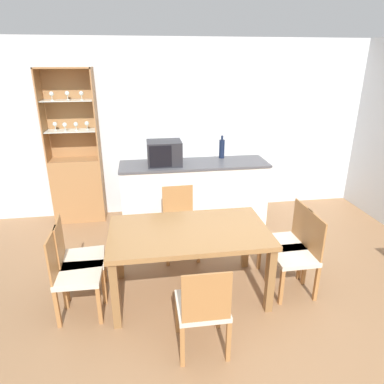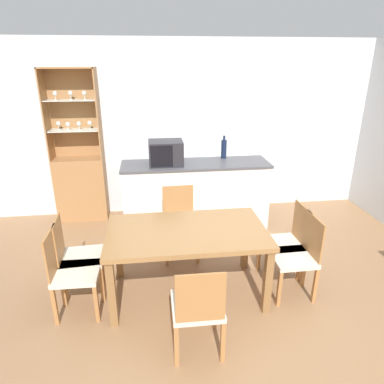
{
  "view_description": "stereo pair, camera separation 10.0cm",
  "coord_description": "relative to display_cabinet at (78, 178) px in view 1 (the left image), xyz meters",
  "views": [
    {
      "loc": [
        -0.9,
        -2.46,
        2.25
      ],
      "look_at": [
        -0.34,
        1.19,
        0.82
      ],
      "focal_mm": 32.0,
      "sensor_mm": 36.0,
      "label": 1
    },
    {
      "loc": [
        -0.8,
        -2.47,
        2.25
      ],
      "look_at": [
        -0.34,
        1.19,
        0.82
      ],
      "focal_mm": 32.0,
      "sensor_mm": 36.0,
      "label": 2
    }
  ],
  "objects": [
    {
      "name": "wine_bottle",
      "position": [
        2.06,
        -0.32,
        0.44
      ],
      "size": [
        0.08,
        0.08,
        0.32
      ],
      "color": "#141E38",
      "rests_on": "kitchen_counter"
    },
    {
      "name": "microwave",
      "position": [
        1.24,
        -0.53,
        0.46
      ],
      "size": [
        0.44,
        0.35,
        0.32
      ],
      "color": "#232328",
      "rests_on": "kitchen_counter"
    },
    {
      "name": "dining_chair_side_left_far",
      "position": [
        0.27,
        -1.87,
        -0.22
      ],
      "size": [
        0.43,
        0.43,
        0.84
      ],
      "rotation": [
        0.0,
        0.0,
        -1.5
      ],
      "color": "beige",
      "rests_on": "ground_plane"
    },
    {
      "name": "wall_back",
      "position": [
        1.83,
        0.18,
        0.63
      ],
      "size": [
        6.8,
        0.06,
        2.55
      ],
      "color": "silver",
      "rests_on": "ground_plane"
    },
    {
      "name": "display_cabinet",
      "position": [
        0.0,
        0.0,
        0.0
      ],
      "size": [
        0.71,
        0.33,
        2.16
      ],
      "color": "#A37042",
      "rests_on": "ground_plane"
    },
    {
      "name": "dining_chair_head_far",
      "position": [
        1.35,
        -1.24,
        -0.22
      ],
      "size": [
        0.42,
        0.42,
        0.84
      ],
      "rotation": [
        0.0,
        0.0,
        3.18
      ],
      "color": "beige",
      "rests_on": "ground_plane"
    },
    {
      "name": "ground_plane",
      "position": [
        1.83,
        -2.45,
        -0.64
      ],
      "size": [
        18.0,
        18.0,
        0.0
      ],
      "primitive_type": "plane",
      "color": "#936B47"
    },
    {
      "name": "dining_chair_side_right_near",
      "position": [
        2.43,
        -2.13,
        -0.22
      ],
      "size": [
        0.41,
        0.41,
        0.84
      ],
      "rotation": [
        0.0,
        0.0,
        1.58
      ],
      "color": "beige",
      "rests_on": "ground_plane"
    },
    {
      "name": "dining_chair_side_left_near",
      "position": [
        0.27,
        -2.13,
        -0.22
      ],
      "size": [
        0.41,
        0.41,
        0.84
      ],
      "rotation": [
        0.0,
        0.0,
        -1.59
      ],
      "color": "beige",
      "rests_on": "ground_plane"
    },
    {
      "name": "kitchen_counter",
      "position": [
        1.64,
        -0.51,
        -0.17
      ],
      "size": [
        2.0,
        0.57,
        0.95
      ],
      "color": "white",
      "rests_on": "ground_plane"
    },
    {
      "name": "dining_table",
      "position": [
        1.35,
        -2.0,
        -0.01
      ],
      "size": [
        1.54,
        0.89,
        0.72
      ],
      "color": "olive",
      "rests_on": "ground_plane"
    },
    {
      "name": "dining_chair_head_near",
      "position": [
        1.35,
        -2.76,
        -0.22
      ],
      "size": [
        0.41,
        0.41,
        0.84
      ],
      "rotation": [
        0.0,
        0.0,
        -0.01
      ],
      "color": "beige",
      "rests_on": "ground_plane"
    },
    {
      "name": "dining_chair_side_right_far",
      "position": [
        2.43,
        -1.87,
        -0.22
      ],
      "size": [
        0.42,
        0.42,
        0.84
      ],
      "rotation": [
        0.0,
        0.0,
        1.6
      ],
      "color": "beige",
      "rests_on": "ground_plane"
    }
  ]
}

